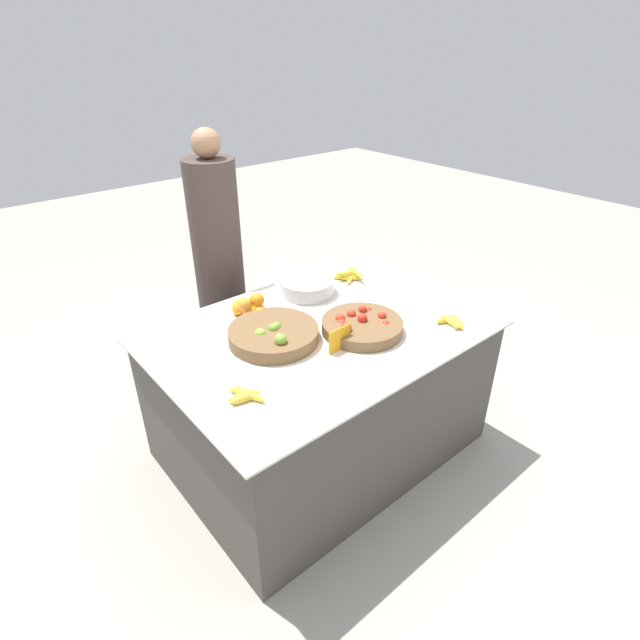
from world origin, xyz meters
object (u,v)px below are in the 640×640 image
(price_sign, at_px, (339,339))
(vendor_person, at_px, (220,273))
(metal_bowl, at_px, (307,286))
(lime_bowl, at_px, (273,335))
(tomato_basket, at_px, (361,326))

(price_sign, height_order, vendor_person, vendor_person)
(metal_bowl, bearing_deg, price_sign, -114.72)
(lime_bowl, relative_size, price_sign, 3.29)
(tomato_basket, relative_size, vendor_person, 0.25)
(lime_bowl, xyz_separation_m, metal_bowl, (0.43, 0.28, 0.01))
(tomato_basket, distance_m, metal_bowl, 0.49)
(price_sign, relative_size, vendor_person, 0.08)
(tomato_basket, bearing_deg, price_sign, -164.29)
(price_sign, xyz_separation_m, vendor_person, (0.03, 1.10, -0.07))
(lime_bowl, height_order, tomato_basket, lime_bowl)
(metal_bowl, relative_size, vendor_person, 0.19)
(price_sign, bearing_deg, vendor_person, 86.54)
(metal_bowl, height_order, price_sign, price_sign)
(lime_bowl, bearing_deg, tomato_basket, -28.30)
(tomato_basket, xyz_separation_m, price_sign, (-0.19, -0.05, 0.02))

